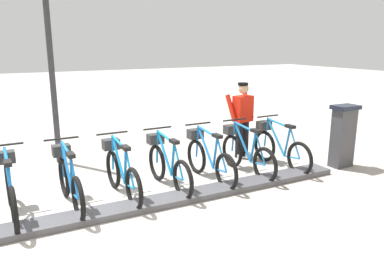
{
  "coord_description": "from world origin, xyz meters",
  "views": [
    {
      "loc": [
        -5.2,
        1.52,
        2.5
      ],
      "look_at": [
        0.5,
        -1.47,
        0.9
      ],
      "focal_mm": 35.7,
      "sensor_mm": 36.0,
      "label": 1
    }
  ],
  "objects_px": {
    "bike_docked_0": "(279,147)",
    "bike_docked_3": "(167,164)",
    "bike_docked_2": "(208,158)",
    "bike_docked_4": "(121,172)",
    "lamp_post": "(49,42)",
    "bike_docked_6": "(10,189)",
    "bike_docked_1": "(245,152)",
    "payment_kiosk": "(343,135)",
    "worker_near_rack": "(242,117)",
    "bike_docked_5": "(69,180)"
  },
  "relations": [
    {
      "from": "payment_kiosk",
      "to": "worker_near_rack",
      "type": "relative_size",
      "value": 0.77
    },
    {
      "from": "bike_docked_2",
      "to": "bike_docked_1",
      "type": "bearing_deg",
      "value": -90.0
    },
    {
      "from": "payment_kiosk",
      "to": "bike_docked_6",
      "type": "xyz_separation_m",
      "value": [
        0.57,
        6.16,
        -0.24
      ]
    },
    {
      "from": "bike_docked_0",
      "to": "bike_docked_4",
      "type": "bearing_deg",
      "value": 90.0
    },
    {
      "from": "bike_docked_4",
      "to": "bike_docked_5",
      "type": "height_order",
      "value": "same"
    },
    {
      "from": "bike_docked_6",
      "to": "payment_kiosk",
      "type": "bearing_deg",
      "value": -95.31
    },
    {
      "from": "bike_docked_6",
      "to": "bike_docked_4",
      "type": "bearing_deg",
      "value": -90.0
    },
    {
      "from": "bike_docked_1",
      "to": "bike_docked_5",
      "type": "xyz_separation_m",
      "value": [
        0.0,
        3.33,
        0.0
      ]
    },
    {
      "from": "bike_docked_0",
      "to": "bike_docked_3",
      "type": "distance_m",
      "value": 2.49
    },
    {
      "from": "bike_docked_3",
      "to": "bike_docked_4",
      "type": "distance_m",
      "value": 0.83
    },
    {
      "from": "payment_kiosk",
      "to": "bike_docked_4",
      "type": "xyz_separation_m",
      "value": [
        0.57,
        4.49,
        -0.24
      ]
    },
    {
      "from": "bike_docked_5",
      "to": "worker_near_rack",
      "type": "bearing_deg",
      "value": -76.56
    },
    {
      "from": "payment_kiosk",
      "to": "lamp_post",
      "type": "relative_size",
      "value": 0.34
    },
    {
      "from": "bike_docked_4",
      "to": "lamp_post",
      "type": "relative_size",
      "value": 0.45
    },
    {
      "from": "bike_docked_5",
      "to": "worker_near_rack",
      "type": "height_order",
      "value": "worker_near_rack"
    },
    {
      "from": "bike_docked_0",
      "to": "bike_docked_3",
      "type": "bearing_deg",
      "value": 90.0
    },
    {
      "from": "bike_docked_0",
      "to": "worker_near_rack",
      "type": "relative_size",
      "value": 1.04
    },
    {
      "from": "bike_docked_2",
      "to": "worker_near_rack",
      "type": "height_order",
      "value": "worker_near_rack"
    },
    {
      "from": "bike_docked_3",
      "to": "payment_kiosk",
      "type": "bearing_deg",
      "value": -98.87
    },
    {
      "from": "bike_docked_6",
      "to": "lamp_post",
      "type": "relative_size",
      "value": 0.45
    },
    {
      "from": "payment_kiosk",
      "to": "bike_docked_0",
      "type": "bearing_deg",
      "value": 63.92
    },
    {
      "from": "payment_kiosk",
      "to": "bike_docked_4",
      "type": "height_order",
      "value": "payment_kiosk"
    },
    {
      "from": "bike_docked_4",
      "to": "bike_docked_6",
      "type": "distance_m",
      "value": 1.66
    },
    {
      "from": "bike_docked_2",
      "to": "bike_docked_3",
      "type": "xyz_separation_m",
      "value": [
        0.0,
        0.83,
        0.0
      ]
    },
    {
      "from": "worker_near_rack",
      "to": "lamp_post",
      "type": "bearing_deg",
      "value": 67.77
    },
    {
      "from": "bike_docked_5",
      "to": "lamp_post",
      "type": "bearing_deg",
      "value": -4.99
    },
    {
      "from": "bike_docked_4",
      "to": "lamp_post",
      "type": "distance_m",
      "value": 3.26
    },
    {
      "from": "bike_docked_3",
      "to": "worker_near_rack",
      "type": "distance_m",
      "value": 2.46
    },
    {
      "from": "bike_docked_0",
      "to": "bike_docked_2",
      "type": "xyz_separation_m",
      "value": [
        0.0,
        1.66,
        0.0
      ]
    },
    {
      "from": "bike_docked_5",
      "to": "bike_docked_0",
      "type": "bearing_deg",
      "value": -90.0
    },
    {
      "from": "bike_docked_0",
      "to": "lamp_post",
      "type": "bearing_deg",
      "value": 58.37
    },
    {
      "from": "bike_docked_3",
      "to": "bike_docked_6",
      "type": "xyz_separation_m",
      "value": [
        0.0,
        2.49,
        0.0
      ]
    },
    {
      "from": "bike_docked_0",
      "to": "bike_docked_2",
      "type": "distance_m",
      "value": 1.66
    },
    {
      "from": "bike_docked_2",
      "to": "lamp_post",
      "type": "relative_size",
      "value": 0.45
    },
    {
      "from": "worker_near_rack",
      "to": "bike_docked_3",
      "type": "bearing_deg",
      "value": 112.68
    },
    {
      "from": "payment_kiosk",
      "to": "bike_docked_4",
      "type": "relative_size",
      "value": 0.74
    },
    {
      "from": "bike_docked_2",
      "to": "lamp_post",
      "type": "bearing_deg",
      "value": 43.2
    },
    {
      "from": "bike_docked_0",
      "to": "payment_kiosk",
      "type": "bearing_deg",
      "value": -116.08
    },
    {
      "from": "payment_kiosk",
      "to": "bike_docked_1",
      "type": "xyz_separation_m",
      "value": [
        0.57,
        2.0,
        -0.24
      ]
    },
    {
      "from": "bike_docked_5",
      "to": "worker_near_rack",
      "type": "relative_size",
      "value": 1.04
    },
    {
      "from": "bike_docked_0",
      "to": "bike_docked_2",
      "type": "relative_size",
      "value": 1.0
    },
    {
      "from": "bike_docked_0",
      "to": "bike_docked_6",
      "type": "distance_m",
      "value": 4.99
    },
    {
      "from": "bike_docked_2",
      "to": "bike_docked_4",
      "type": "bearing_deg",
      "value": 90.0
    },
    {
      "from": "payment_kiosk",
      "to": "bike_docked_5",
      "type": "xyz_separation_m",
      "value": [
        0.57,
        5.33,
        -0.24
      ]
    },
    {
      "from": "bike_docked_1",
      "to": "lamp_post",
      "type": "distance_m",
      "value": 4.46
    },
    {
      "from": "bike_docked_6",
      "to": "worker_near_rack",
      "type": "xyz_separation_m",
      "value": [
        0.93,
        -4.72,
        0.48
      ]
    },
    {
      "from": "bike_docked_2",
      "to": "worker_near_rack",
      "type": "distance_m",
      "value": 1.74
    },
    {
      "from": "bike_docked_1",
      "to": "bike_docked_2",
      "type": "xyz_separation_m",
      "value": [
        0.0,
        0.83,
        0.0
      ]
    },
    {
      "from": "bike_docked_4",
      "to": "worker_near_rack",
      "type": "height_order",
      "value": "worker_near_rack"
    },
    {
      "from": "bike_docked_2",
      "to": "bike_docked_4",
      "type": "distance_m",
      "value": 1.66
    }
  ]
}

